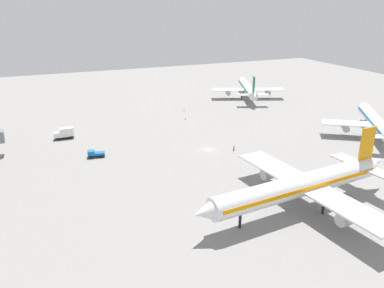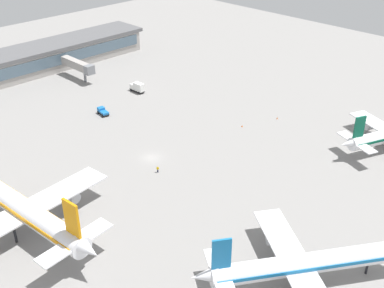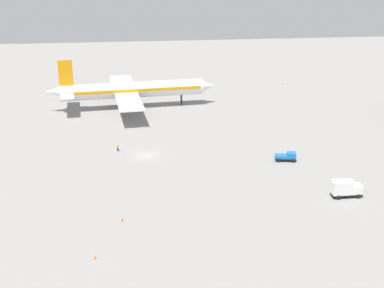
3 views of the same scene
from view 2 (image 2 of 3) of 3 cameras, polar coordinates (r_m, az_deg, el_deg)
ground at (r=124.14m, az=-4.76°, el=-1.63°), size 288.00×288.00×0.00m
terminal_building at (r=188.96m, az=-17.62°, el=9.60°), size 86.60×15.99×8.87m
airplane_at_gate at (r=103.16m, az=-19.60°, el=-7.00°), size 38.30×47.58×14.47m
airplane_taxiing at (r=88.06m, az=13.08°, el=-13.60°), size 35.49×29.91×12.36m
catering_truck at (r=162.78m, az=-6.44°, el=6.67°), size 2.28×5.63×3.30m
pushback_tractor at (r=148.63m, az=-10.48°, el=3.80°), size 2.83×4.66×1.90m
ground_crew_worker at (r=117.65m, az=-4.06°, el=-2.99°), size 0.54×0.54×1.67m
jet_bridge at (r=176.06m, az=-13.25°, el=9.01°), size 3.13×16.79×6.74m
safety_cone_mid_apron at (r=139.58m, az=5.92°, el=2.12°), size 0.44×0.44×0.60m
safety_cone_far_side at (r=145.77m, az=10.01°, el=3.04°), size 0.44×0.44×0.60m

